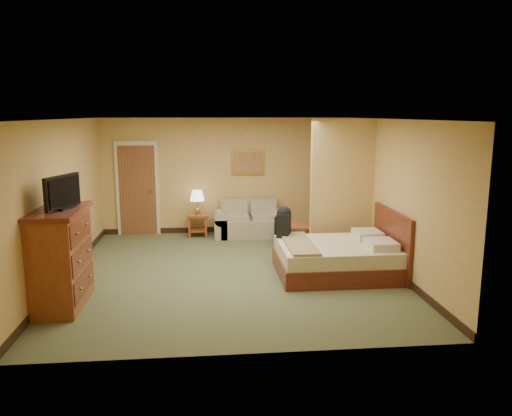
{
  "coord_description": "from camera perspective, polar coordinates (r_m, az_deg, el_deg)",
  "views": [
    {
      "loc": [
        -0.4,
        -8.25,
        2.69
      ],
      "look_at": [
        0.47,
        0.6,
        1.0
      ],
      "focal_mm": 35.0,
      "sensor_mm": 36.0,
      "label": 1
    }
  ],
  "objects": [
    {
      "name": "door",
      "position": [
        11.44,
        -13.38,
        2.13
      ],
      "size": [
        0.94,
        0.16,
        2.1
      ],
      "color": "beige",
      "rests_on": "floor"
    },
    {
      "name": "floor",
      "position": [
        8.68,
        -2.75,
        -7.31
      ],
      "size": [
        6.0,
        6.0,
        0.0
      ],
      "primitive_type": "plane",
      "color": "#505839",
      "rests_on": "ground"
    },
    {
      "name": "loveseat",
      "position": [
        11.12,
        -0.74,
        -1.87
      ],
      "size": [
        1.57,
        0.73,
        0.8
      ],
      "color": "tan",
      "rests_on": "floor"
    },
    {
      "name": "backpack",
      "position": [
        8.85,
        3.2,
        -1.45
      ],
      "size": [
        0.3,
        0.37,
        0.55
      ],
      "rotation": [
        0.0,
        0.0,
        -0.32
      ],
      "color": "black",
      "rests_on": "bed"
    },
    {
      "name": "tv",
      "position": [
        7.32,
        -21.25,
        1.6
      ],
      "size": [
        0.29,
        0.75,
        0.47
      ],
      "rotation": [
        0.0,
        0.0,
        -0.32
      ],
      "color": "black",
      "rests_on": "dresser"
    },
    {
      "name": "table_lamp",
      "position": [
        11.05,
        -6.74,
        1.34
      ],
      "size": [
        0.32,
        0.32,
        0.53
      ],
      "color": "#B78D43",
      "rests_on": "side_table"
    },
    {
      "name": "side_table",
      "position": [
        11.15,
        -6.68,
        -1.56
      ],
      "size": [
        0.45,
        0.45,
        0.5
      ],
      "color": "brown",
      "rests_on": "floor"
    },
    {
      "name": "coffee_table",
      "position": [
        10.3,
        4.28,
        -2.52
      ],
      "size": [
        0.88,
        0.88,
        0.46
      ],
      "rotation": [
        0.0,
        0.0,
        -0.27
      ],
      "color": "brown",
      "rests_on": "floor"
    },
    {
      "name": "left_wall",
      "position": [
        8.69,
        -21.26,
        0.8
      ],
      "size": [
        0.02,
        6.0,
        2.6
      ],
      "primitive_type": "cube",
      "color": "tan",
      "rests_on": "floor"
    },
    {
      "name": "partition",
      "position": [
        9.62,
        9.79,
        2.29
      ],
      "size": [
        1.2,
        0.15,
        2.6
      ],
      "primitive_type": "cube",
      "color": "tan",
      "rests_on": "floor"
    },
    {
      "name": "dresser",
      "position": [
        7.53,
        -21.51,
        -5.3
      ],
      "size": [
        0.69,
        1.31,
        1.4
      ],
      "color": "brown",
      "rests_on": "floor"
    },
    {
      "name": "baseboard",
      "position": [
        11.55,
        -3.52,
        -2.43
      ],
      "size": [
        5.5,
        0.02,
        0.12
      ],
      "primitive_type": "cube",
      "color": "black",
      "rests_on": "floor"
    },
    {
      "name": "right_wall",
      "position": [
        8.94,
        15.07,
        1.43
      ],
      "size": [
        0.02,
        6.0,
        2.6
      ],
      "primitive_type": "cube",
      "color": "tan",
      "rests_on": "floor"
    },
    {
      "name": "ceiling",
      "position": [
        8.26,
        -2.91,
        10.11
      ],
      "size": [
        6.0,
        6.0,
        0.0
      ],
      "primitive_type": "plane",
      "rotation": [
        3.14,
        0.0,
        0.0
      ],
      "color": "white",
      "rests_on": "back_wall"
    },
    {
      "name": "back_wall",
      "position": [
        11.34,
        -3.59,
        3.69
      ],
      "size": [
        5.5,
        0.02,
        2.6
      ],
      "primitive_type": "cube",
      "color": "tan",
      "rests_on": "floor"
    },
    {
      "name": "wall_picture",
      "position": [
        11.31,
        -0.93,
        5.22
      ],
      "size": [
        0.74,
        0.04,
        0.57
      ],
      "color": "#B78E3F",
      "rests_on": "back_wall"
    },
    {
      "name": "bed",
      "position": [
        8.61,
        9.58,
        -5.56
      ],
      "size": [
        1.98,
        1.68,
        1.08
      ],
      "color": "#531D13",
      "rests_on": "floor"
    }
  ]
}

